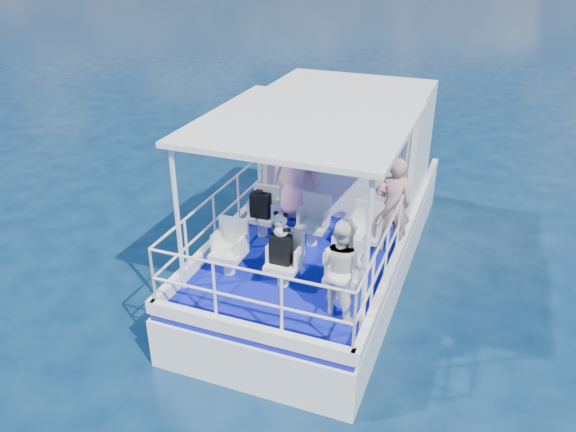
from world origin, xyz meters
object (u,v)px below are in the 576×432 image
Objects in this scene: passenger_stbd_aft at (342,268)px; backpack_center at (281,249)px; panda at (281,224)px; passenger_port_fwd at (295,176)px.

passenger_stbd_aft reaches higher than backpack_center.
panda is at bearing 5.68° from passenger_stbd_aft.
panda is at bearing -63.70° from backpack_center.
passenger_port_fwd is 2.26m from backpack_center.
passenger_port_fwd reaches higher than panda.
panda reaches higher than backpack_center.
backpack_center is (0.60, -2.17, -0.20)m from passenger_port_fwd.
passenger_port_fwd reaches higher than backpack_center.
passenger_stbd_aft is 1.07m from backpack_center.
passenger_stbd_aft is 3.80× the size of panda.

